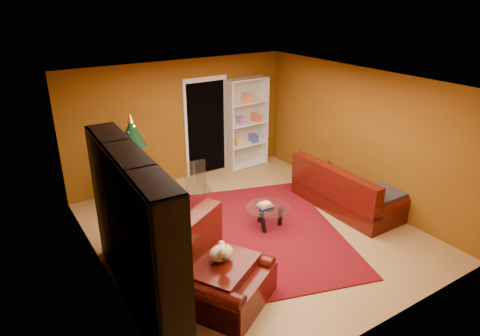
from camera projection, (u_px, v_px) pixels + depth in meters
floor at (252, 232)px, 7.51m from camera, size 5.00×5.50×0.05m
ceiling at (254, 81)px, 6.49m from camera, size 5.00×5.50×0.05m
wall_back at (180, 121)px, 9.16m from camera, size 5.00×0.05×2.60m
wall_left at (98, 199)px, 5.74m from camera, size 0.05×5.50×2.60m
wall_right at (361, 136)px, 8.26m from camera, size 0.05×5.50×2.60m
doorway at (206, 129)px, 9.52m from camera, size 1.06×0.60×2.16m
rug at (250, 234)px, 7.38m from camera, size 3.90×4.23×0.02m
media_unit at (135, 231)px, 5.45m from camera, size 0.56×2.78×2.12m
christmas_tree at (135, 161)px, 8.19m from camera, size 1.09×1.09×1.82m
gift_box_green at (173, 192)px, 8.63m from camera, size 0.34×0.34×0.26m
gift_box_red at (135, 187)px, 8.88m from camera, size 0.30×0.30×0.23m
white_bookshelf at (247, 124)px, 9.88m from camera, size 1.01×0.39×2.15m
armchair at (223, 271)px, 5.64m from camera, size 1.66×1.66×0.95m
dog at (221, 253)px, 5.61m from camera, size 0.50×0.46×0.31m
sofa at (347, 186)px, 8.14m from camera, size 0.97×2.13×0.92m
coffee_table at (268, 217)px, 7.54m from camera, size 0.79×0.79×0.49m
acrylic_chair at (198, 189)px, 8.11m from camera, size 0.50×0.53×0.83m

